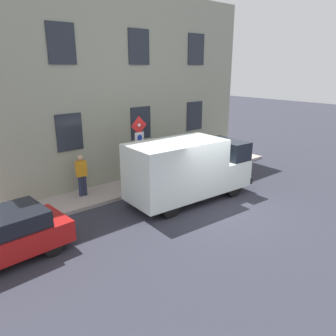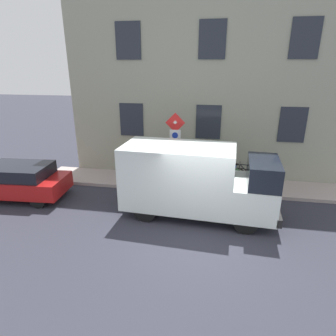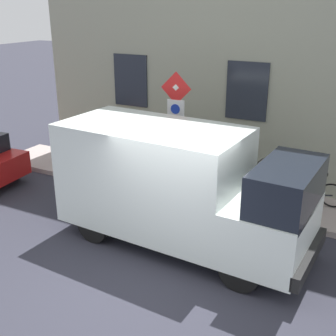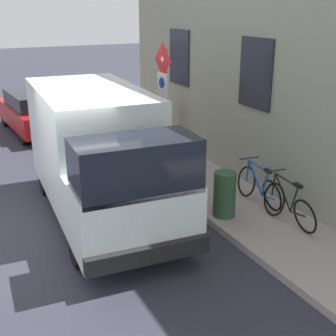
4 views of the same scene
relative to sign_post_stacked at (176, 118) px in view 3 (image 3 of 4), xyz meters
name	(u,v)px [view 3 (image 3 of 4)]	position (x,y,z in m)	size (l,w,h in m)	color
ground_plane	(158,277)	(-3.24, -1.25, -2.20)	(80.00, 80.00, 0.00)	#2E2F3A
sidewalk_slab	(230,196)	(0.70, -1.25, -2.13)	(1.83, 14.83, 0.14)	#A79894
building_facade	(255,29)	(1.97, -1.25, 2.00)	(0.75, 12.83, 8.38)	gray
sign_post_stacked	(176,118)	(0.00, 0.00, 0.00)	(0.15, 0.56, 3.05)	#474C47
delivery_van	(178,185)	(-1.91, -1.00, -0.86)	(2.31, 5.44, 2.50)	white
bicycle_black	(310,189)	(1.07, -3.19, -1.69)	(0.46, 1.72, 0.89)	black
bicycle_blue	(275,183)	(1.07, -2.32, -1.69)	(0.46, 1.72, 0.89)	black
pedestrian	(122,139)	(0.93, 2.22, -1.13)	(0.31, 0.43, 1.72)	#262B47
litter_bin	(271,195)	(0.14, -2.43, -1.61)	(0.44, 0.44, 0.90)	#2D5133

